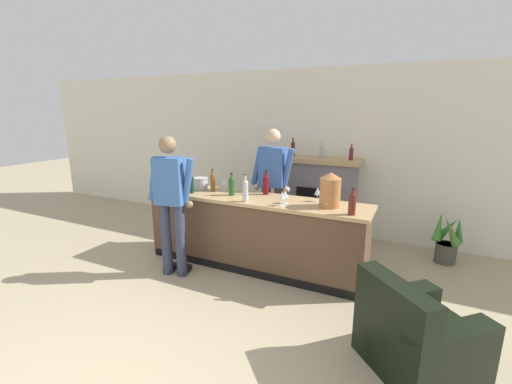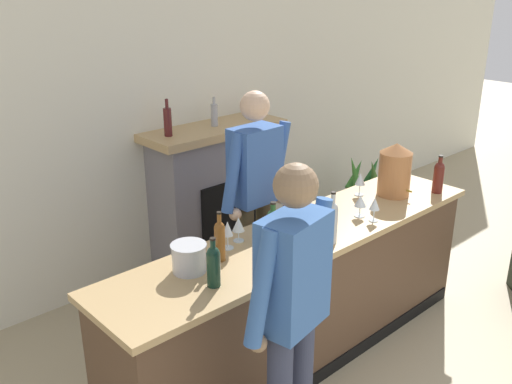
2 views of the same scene
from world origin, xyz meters
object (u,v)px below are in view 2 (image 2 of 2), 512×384
(wine_bottle_chardonnay_pale, at_px, (220,239))
(wine_bottle_port_short, at_px, (439,176))
(person_bartender, at_px, (255,201))
(wine_glass_front_left, at_px, (360,180))
(fireplace_stone, at_px, (215,195))
(wine_glass_by_dispenser, at_px, (375,205))
(copper_dispenser, at_px, (395,169))
(wine_glass_front_right, at_px, (238,225))
(wine_bottle_cabernet_heavy, at_px, (213,264))
(wine_glass_near_bucket, at_px, (228,230))
(ice_bucket_steel, at_px, (189,258))
(person_customer, at_px, (291,316))
(wine_bottle_burgundy_dark, at_px, (289,199))
(wine_glass_back_row, at_px, (360,202))
(wine_bottle_rose_blush, at_px, (332,221))
(potted_plant_corner, at_px, (363,188))
(wine_bottle_riesling_slim, at_px, (273,227))

(wine_bottle_chardonnay_pale, distance_m, wine_bottle_port_short, 1.99)
(person_bartender, relative_size, wine_glass_front_left, 10.18)
(fireplace_stone, distance_m, wine_glass_by_dispenser, 1.79)
(copper_dispenser, relative_size, wine_glass_front_right, 2.50)
(wine_bottle_cabernet_heavy, relative_size, wine_glass_near_bucket, 1.58)
(ice_bucket_steel, relative_size, wine_glass_front_right, 1.25)
(wine_bottle_cabernet_heavy, bearing_deg, wine_glass_by_dispenser, -2.60)
(person_customer, height_order, ice_bucket_steel, person_customer)
(person_bartender, height_order, wine_bottle_burgundy_dark, person_bartender)
(person_bartender, relative_size, ice_bucket_steel, 8.82)
(wine_bottle_chardonnay_pale, bearing_deg, copper_dispenser, -2.32)
(wine_bottle_burgundy_dark, relative_size, wine_glass_front_left, 1.86)
(wine_glass_front_left, distance_m, wine_glass_back_row, 0.42)
(copper_dispenser, xyz_separation_m, ice_bucket_steel, (-1.89, 0.08, -0.12))
(wine_bottle_cabernet_heavy, height_order, wine_glass_front_left, wine_bottle_cabernet_heavy)
(wine_glass_front_right, bearing_deg, wine_bottle_rose_blush, -44.79)
(wine_glass_front_right, bearing_deg, wine_glass_back_row, -17.26)
(wine_bottle_cabernet_heavy, bearing_deg, wine_glass_near_bucket, 40.45)
(wine_glass_front_left, bearing_deg, potted_plant_corner, 35.15)
(wine_bottle_burgundy_dark, bearing_deg, wine_bottle_cabernet_heavy, -159.22)
(person_customer, height_order, wine_glass_front_right, person_customer)
(wine_glass_front_left, height_order, wine_glass_back_row, wine_glass_front_left)
(ice_bucket_steel, distance_m, wine_glass_front_left, 1.69)
(wine_bottle_port_short, height_order, wine_bottle_cabernet_heavy, wine_bottle_port_short)
(wine_bottle_burgundy_dark, xyz_separation_m, wine_glass_front_right, (-0.50, -0.03, -0.04))
(ice_bucket_steel, relative_size, wine_bottle_burgundy_dark, 0.62)
(fireplace_stone, height_order, copper_dispenser, fireplace_stone)
(potted_plant_corner, xyz_separation_m, wine_bottle_riesling_slim, (-2.68, -1.29, 0.79))
(person_customer, bearing_deg, wine_bottle_riesling_slim, 52.34)
(person_bartender, distance_m, wine_bottle_burgundy_dark, 0.33)
(wine_bottle_rose_blush, bearing_deg, person_customer, -151.84)
(potted_plant_corner, bearing_deg, wine_glass_by_dispenser, -142.00)
(wine_bottle_riesling_slim, bearing_deg, wine_glass_front_right, 116.75)
(wine_bottle_port_short, bearing_deg, wine_bottle_chardonnay_pale, 172.13)
(ice_bucket_steel, bearing_deg, wine_bottle_cabernet_heavy, -89.83)
(person_customer, relative_size, wine_bottle_cabernet_heavy, 6.18)
(ice_bucket_steel, bearing_deg, copper_dispenser, -2.56)
(wine_bottle_burgundy_dark, xyz_separation_m, wine_bottle_rose_blush, (-0.08, -0.45, 0.00))
(wine_glass_front_right, distance_m, wine_glass_back_row, 0.93)
(person_customer, bearing_deg, potted_plant_corner, 31.30)
(wine_glass_front_right, bearing_deg, wine_bottle_cabernet_heavy, -144.67)
(ice_bucket_steel, distance_m, wine_glass_front_right, 0.48)
(potted_plant_corner, bearing_deg, copper_dispenser, -137.03)
(wine_bottle_chardonnay_pale, height_order, wine_glass_near_bucket, wine_bottle_chardonnay_pale)
(wine_bottle_riesling_slim, bearing_deg, wine_bottle_cabernet_heavy, -167.75)
(potted_plant_corner, distance_m, wine_bottle_chardonnay_pale, 3.36)
(copper_dispenser, bearing_deg, ice_bucket_steel, 177.44)
(copper_dispenser, distance_m, wine_glass_back_row, 0.54)
(wine_bottle_riesling_slim, distance_m, wine_glass_back_row, 0.79)
(copper_dispenser, relative_size, wine_bottle_port_short, 1.37)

